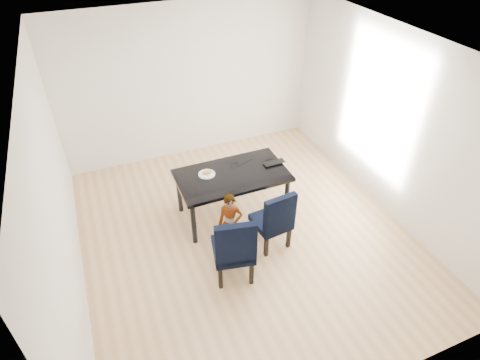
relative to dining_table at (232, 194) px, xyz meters
name	(u,v)px	position (x,y,z in m)	size (l,w,h in m)	color
floor	(245,234)	(0.00, -0.50, -0.38)	(4.50, 5.00, 0.01)	tan
ceiling	(247,50)	(0.00, -0.50, 2.33)	(4.50, 5.00, 0.01)	white
wall_back	(189,83)	(0.00, 2.00, 0.98)	(4.50, 0.01, 2.70)	silver
wall_front	(369,317)	(0.00, -3.00, 0.98)	(4.50, 0.01, 2.70)	silver
wall_left	(56,201)	(-2.25, -0.50, 0.98)	(0.01, 5.00, 2.70)	white
wall_right	(391,124)	(2.25, -0.50, 0.98)	(0.01, 5.00, 2.70)	silver
dining_table	(232,194)	(0.00, 0.00, 0.00)	(1.60, 0.90, 0.75)	black
chair_left	(233,245)	(-0.42, -1.10, 0.14)	(0.50, 0.52, 1.04)	black
chair_right	(271,217)	(0.26, -0.78, 0.10)	(0.46, 0.48, 0.96)	black
child	(230,223)	(-0.29, -0.65, 0.08)	(0.33, 0.22, 0.91)	#FF6015
plate	(207,174)	(-0.34, 0.13, 0.38)	(0.24, 0.24, 0.01)	white
sandwich	(207,172)	(-0.33, 0.13, 0.42)	(0.16, 0.07, 0.06)	olive
laptop	(273,161)	(0.68, 0.06, 0.39)	(0.33, 0.21, 0.03)	black
cable_tangle	(235,165)	(0.12, 0.18, 0.38)	(0.16, 0.16, 0.01)	black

